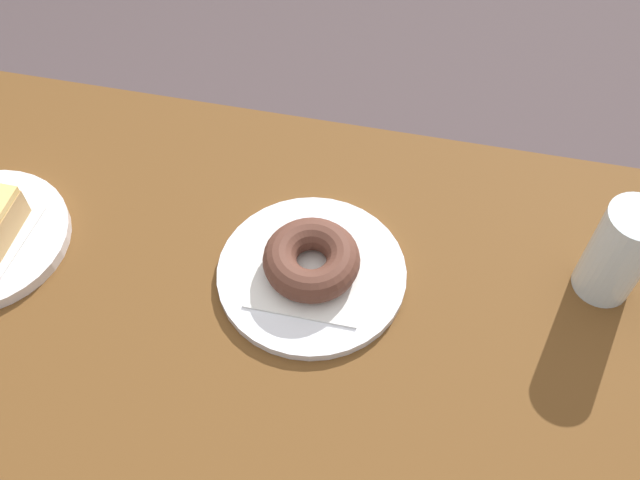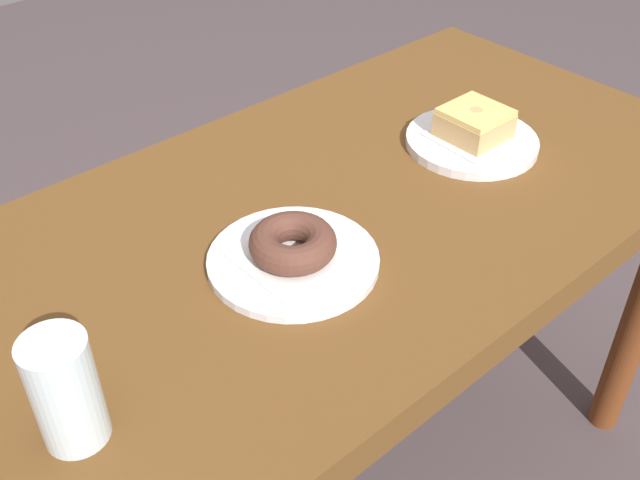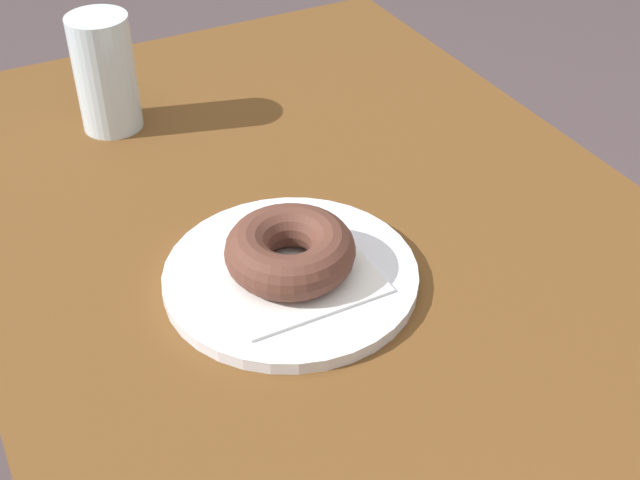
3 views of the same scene
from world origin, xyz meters
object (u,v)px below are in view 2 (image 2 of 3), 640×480
at_px(plate_chocolate_ring, 293,260).
at_px(donut_chocolate_ring, 293,243).
at_px(donut_glazed_square, 474,123).
at_px(plate_glazed_square, 472,141).
at_px(water_glass, 65,391).

height_order(plate_chocolate_ring, donut_chocolate_ring, donut_chocolate_ring).
relative_size(donut_chocolate_ring, donut_glazed_square, 1.20).
height_order(plate_chocolate_ring, plate_glazed_square, plate_glazed_square).
bearing_deg(plate_glazed_square, donut_glazed_square, 3.58).
distance_m(donut_chocolate_ring, plate_glazed_square, 0.40).
distance_m(plate_chocolate_ring, donut_chocolate_ring, 0.03).
xyz_separation_m(plate_glazed_square, donut_glazed_square, (0.00, 0.00, 0.03)).
xyz_separation_m(plate_chocolate_ring, water_glass, (-0.33, -0.06, 0.06)).
bearing_deg(water_glass, plate_chocolate_ring, 10.28).
xyz_separation_m(donut_glazed_square, water_glass, (-0.73, -0.10, 0.02)).
relative_size(donut_glazed_square, water_glass, 0.72).
relative_size(plate_glazed_square, donut_glazed_square, 2.26).
bearing_deg(plate_chocolate_ring, water_glass, -169.72).
bearing_deg(plate_chocolate_ring, donut_glazed_square, 5.25).
height_order(plate_glazed_square, water_glass, water_glass).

